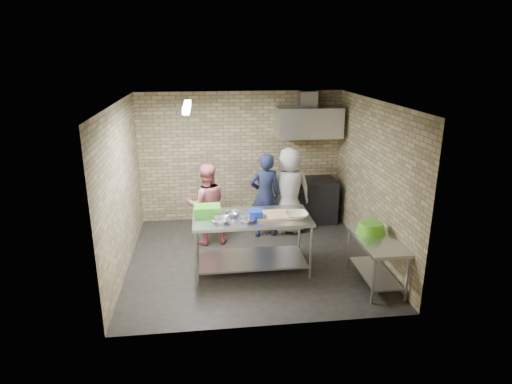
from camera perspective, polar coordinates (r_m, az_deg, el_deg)
The scene contains 25 objects.
floor at distance 7.77m, azimuth -0.56°, elevation -8.57°, with size 4.20×4.20×0.00m, color black.
ceiling at distance 7.00m, azimuth -0.63°, elevation 11.62°, with size 4.20×4.20×0.00m, color black.
back_wall at distance 9.20m, azimuth -1.99°, elevation 4.59°, with size 4.20×0.06×2.70m, color tan.
front_wall at distance 5.41m, azimuth 1.80°, elevation -5.14°, with size 4.20×0.06×2.70m, color tan.
left_wall at distance 7.35m, azimuth -17.08°, elevation 0.37°, with size 0.06×4.00×2.70m, color tan.
right_wall at distance 7.78m, azimuth 14.97°, elevation 1.50°, with size 0.06×4.00×2.70m, color tan.
prep_table at distance 7.20m, azimuth -0.56°, elevation -6.67°, with size 1.88×0.94×0.94m, color silver.
side_counter at distance 7.07m, azimuth 15.31°, elevation -8.71°, with size 0.60×1.20×0.75m, color silver.
stove at distance 9.33m, azimuth 6.55°, elevation -1.09°, with size 1.20×0.70×0.90m, color black.
range_hood at distance 8.98m, azimuth 6.85°, elevation 9.02°, with size 1.30×0.60×0.60m, color silver.
hood_duct at distance 9.07m, azimuth 6.73°, elevation 11.98°, with size 0.35×0.30×0.30m, color #A5A8AD.
wall_shelf at distance 9.26m, azimuth 8.35°, elevation 8.11°, with size 0.80×0.20×0.04m, color #3F2B19.
fluorescent_fixture at distance 6.97m, azimuth -8.97°, elevation 10.88°, with size 0.10×1.25×0.08m, color white.
green_crate at distance 7.07m, azimuth -6.34°, elevation -2.44°, with size 0.42×0.31×0.17m, color green.
blue_tub at distance 6.91m, azimuth -0.07°, elevation -2.94°, with size 0.21×0.21×0.14m, color #1833B9.
cutting_board at distance 7.04m, azimuth 2.28°, elevation -3.00°, with size 0.57×0.44×0.03m, color tan.
mixing_bowl_a at distance 6.79m, azimuth -4.59°, elevation -3.68°, with size 0.29×0.29×0.07m, color silver.
mixing_bowl_b at distance 7.03m, azimuth -3.06°, elevation -2.88°, with size 0.22×0.22×0.07m, color #BABDC1.
mixing_bowl_c at distance 6.80m, azimuth -1.21°, elevation -3.63°, with size 0.27×0.27×0.07m, color #B7B9BF.
ceramic_bowl at distance 6.98m, azimuth 5.29°, elevation -3.02°, with size 0.36×0.36×0.09m, color beige.
green_basin at distance 7.09m, azimuth 14.72°, elevation -4.51°, with size 0.46×0.46×0.17m, color #59C626, non-canonical shape.
bottle_green at distance 9.29m, azimuth 9.28°, elevation 8.68°, with size 0.06×0.06×0.15m, color green.
man_navy at distance 8.39m, azimuth 1.16°, elevation -0.44°, with size 0.60×0.39×1.65m, color #151836.
woman_pink at distance 8.14m, azimuth -6.42°, elevation -1.60°, with size 0.74×0.58×1.53m, color #D9737B.
woman_white at distance 8.60m, azimuth 4.35°, elevation 0.19°, with size 0.84×0.54×1.71m, color silver.
Camera 1 is at (-0.77, -6.92, 3.46)m, focal length 30.76 mm.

